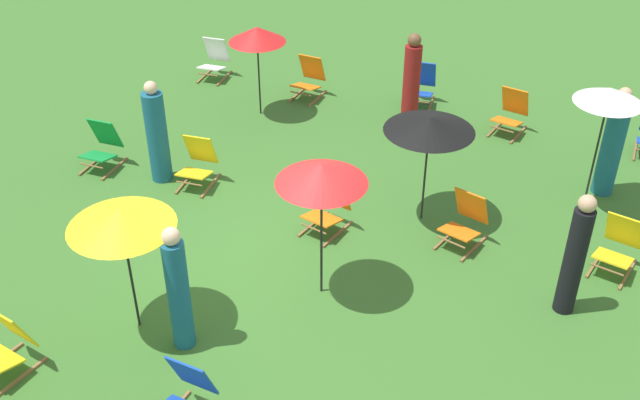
# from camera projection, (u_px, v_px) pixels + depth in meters

# --- Properties ---
(ground_plane) EXTENTS (40.00, 40.00, 0.00)m
(ground_plane) POSITION_uv_depth(u_px,v_px,m) (287.00, 276.00, 10.20)
(ground_plane) COLOR #386B28
(deckchair_0) EXTENTS (0.53, 0.79, 0.83)m
(deckchair_0) POSITION_uv_depth(u_px,v_px,m) (309.00, 79.00, 14.65)
(deckchair_0) COLOR olive
(deckchair_0) RESTS_ON ground
(deckchair_1) EXTENTS (0.64, 0.85, 0.83)m
(deckchair_1) POSITION_uv_depth(u_px,v_px,m) (328.00, 208.00, 10.91)
(deckchair_1) COLOR olive
(deckchair_1) RESTS_ON ground
(deckchair_2) EXTENTS (0.63, 0.85, 0.83)m
(deckchair_2) POSITION_uv_depth(u_px,v_px,m) (618.00, 246.00, 10.14)
(deckchair_2) COLOR olive
(deckchair_2) RESTS_ON ground
(deckchair_4) EXTENTS (0.55, 0.80, 0.83)m
(deckchair_4) POSITION_uv_depth(u_px,v_px,m) (421.00, 86.00, 14.39)
(deckchair_4) COLOR olive
(deckchair_4) RESTS_ON ground
(deckchair_5) EXTENTS (0.62, 0.84, 0.83)m
(deckchair_5) POSITION_uv_depth(u_px,v_px,m) (511.00, 113.00, 13.43)
(deckchair_5) COLOR olive
(deckchair_5) RESTS_ON ground
(deckchair_8) EXTENTS (0.53, 0.79, 0.83)m
(deckchair_8) POSITION_uv_depth(u_px,v_px,m) (186.00, 397.00, 7.94)
(deckchair_8) COLOR olive
(deckchair_8) RESTS_ON ground
(deckchair_9) EXTENTS (0.54, 0.80, 0.83)m
(deckchair_9) POSITION_uv_depth(u_px,v_px,m) (214.00, 60.00, 15.41)
(deckchair_9) COLOR olive
(deckchair_9) RESTS_ON ground
(deckchair_11) EXTENTS (0.67, 0.86, 0.83)m
(deckchair_11) POSITION_uv_depth(u_px,v_px,m) (465.00, 221.00, 10.63)
(deckchair_11) COLOR olive
(deckchair_11) RESTS_ON ground
(deckchair_12) EXTENTS (0.61, 0.84, 0.83)m
(deckchair_12) POSITION_uv_depth(u_px,v_px,m) (5.00, 346.00, 8.57)
(deckchair_12) COLOR olive
(deckchair_12) RESTS_ON ground
(deckchair_13) EXTENTS (0.55, 0.80, 0.83)m
(deckchair_13) POSITION_uv_depth(u_px,v_px,m) (198.00, 163.00, 11.97)
(deckchair_13) COLOR olive
(deckchair_13) RESTS_ON ground
(deckchair_14) EXTENTS (0.50, 0.78, 0.83)m
(deckchair_14) POSITION_uv_depth(u_px,v_px,m) (102.00, 147.00, 12.41)
(deckchair_14) COLOR olive
(deckchair_14) RESTS_ON ground
(umbrella_0) EXTENTS (1.30, 1.30, 1.70)m
(umbrella_0) POSITION_uv_depth(u_px,v_px,m) (430.00, 124.00, 10.46)
(umbrella_0) COLOR black
(umbrella_0) RESTS_ON ground
(umbrella_1) EXTENTS (0.98, 0.98, 2.01)m
(umbrella_1) POSITION_uv_depth(u_px,v_px,m) (609.00, 96.00, 10.55)
(umbrella_1) COLOR black
(umbrella_1) RESTS_ON ground
(umbrella_2) EXTENTS (1.14, 1.14, 1.96)m
(umbrella_2) POSITION_uv_depth(u_px,v_px,m) (322.00, 174.00, 8.93)
(umbrella_2) COLOR black
(umbrella_2) RESTS_ON ground
(umbrella_3) EXTENTS (1.26, 1.26, 1.76)m
(umbrella_3) POSITION_uv_depth(u_px,v_px,m) (120.00, 218.00, 8.49)
(umbrella_3) COLOR black
(umbrella_3) RESTS_ON ground
(umbrella_4) EXTENTS (1.04, 1.04, 1.71)m
(umbrella_4) POSITION_uv_depth(u_px,v_px,m) (257.00, 35.00, 13.37)
(umbrella_4) COLOR black
(umbrella_4) RESTS_ON ground
(person_0) EXTENTS (0.30, 0.30, 1.72)m
(person_0) POSITION_uv_depth(u_px,v_px,m) (178.00, 291.00, 8.67)
(person_0) COLOR #195972
(person_0) RESTS_ON ground
(person_1) EXTENTS (0.32, 0.32, 1.74)m
(person_1) POSITION_uv_depth(u_px,v_px,m) (575.00, 257.00, 9.18)
(person_1) COLOR black
(person_1) RESTS_ON ground
(person_2) EXTENTS (0.40, 0.40, 1.73)m
(person_2) POSITION_uv_depth(u_px,v_px,m) (411.00, 82.00, 13.46)
(person_2) COLOR maroon
(person_2) RESTS_ON ground
(person_3) EXTENTS (0.45, 0.45, 1.73)m
(person_3) POSITION_uv_depth(u_px,v_px,m) (157.00, 135.00, 11.84)
(person_3) COLOR #195972
(person_3) RESTS_ON ground
(person_4) EXTENTS (0.46, 0.46, 1.81)m
(person_4) POSITION_uv_depth(u_px,v_px,m) (612.00, 145.00, 11.49)
(person_4) COLOR #195972
(person_4) RESTS_ON ground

